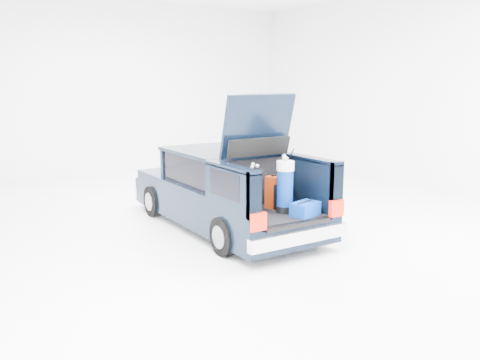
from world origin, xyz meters
TOP-DOWN VIEW (x-y plane):
  - ground at (0.00, 0.00)m, footprint 14.00×14.00m
  - car at (-0.00, 0.11)m, footprint 1.87×4.65m
  - red_suitcase at (0.27, -1.22)m, footprint 0.38×0.29m
  - black_golf_bag at (-0.37, -1.51)m, footprint 0.24×0.30m
  - blue_golf_bag at (0.19, -1.55)m, footprint 0.35×0.35m
  - blue_duffel at (0.33, -1.90)m, footprint 0.52×0.41m

SIDE VIEW (x-z plane):
  - ground at x=0.00m, z-range 0.00..0.00m
  - car at x=0.00m, z-range -0.56..1.91m
  - blue_duffel at x=0.33m, z-range 0.59..0.83m
  - red_suitcase at x=0.27m, z-range 0.58..1.15m
  - black_golf_bag at x=-0.37m, z-range 0.56..1.40m
  - blue_golf_bag at x=0.19m, z-range 0.56..1.50m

